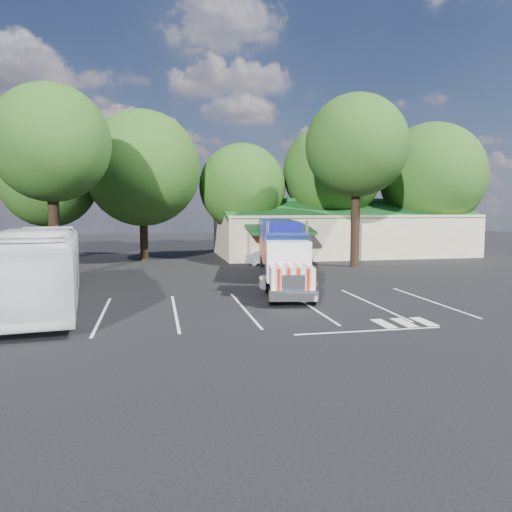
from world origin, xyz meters
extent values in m
plane|color=black|center=(0.00, 0.00, 0.00)|extent=(120.00, 120.00, 0.00)
cube|color=beige|center=(14.00, 18.00, 2.00)|extent=(24.00, 11.00, 4.00)
cube|color=#14481A|center=(14.00, 15.60, 4.50)|extent=(24.20, 6.25, 2.10)
cube|color=#14481A|center=(14.00, 20.40, 4.50)|extent=(24.20, 6.25, 2.10)
cube|color=beige|center=(6.00, 12.30, 1.40)|extent=(5.00, 2.50, 2.80)
cube|color=#14481A|center=(6.00, 11.00, 2.90)|extent=(5.40, 3.19, 0.80)
cylinder|color=black|center=(-13.00, 17.80, 2.00)|extent=(0.70, 0.70, 4.00)
sphere|color=#1B4213|center=(-13.00, 17.80, 7.15)|extent=(8.40, 8.40, 8.40)
cylinder|color=black|center=(-5.00, 16.20, 2.15)|extent=(0.70, 0.70, 4.30)
sphere|color=#1B4213|center=(-5.00, 16.20, 8.05)|extent=(10.00, 10.00, 10.00)
cylinder|color=black|center=(4.00, 17.50, 1.80)|extent=(0.70, 0.70, 3.60)
sphere|color=#1B4213|center=(4.00, 17.50, 6.60)|extent=(8.00, 8.00, 8.00)
cylinder|color=black|center=(13.00, 18.00, 2.25)|extent=(0.70, 0.70, 4.50)
sphere|color=#1B4213|center=(13.00, 18.00, 8.10)|extent=(9.60, 9.60, 9.60)
cylinder|color=black|center=(23.00, 16.80, 1.95)|extent=(0.70, 0.70, 3.90)
sphere|color=#1B4213|center=(23.00, 16.80, 7.80)|extent=(10.40, 10.40, 10.40)
cylinder|color=black|center=(-10.50, 6.00, 3.00)|extent=(0.70, 0.70, 6.00)
sphere|color=#1B4213|center=(-10.50, 6.00, 8.85)|extent=(7.60, 7.60, 7.60)
cylinder|color=black|center=(11.50, 8.50, 3.25)|extent=(0.70, 0.70, 6.50)
sphere|color=#1B4213|center=(11.50, 8.50, 9.50)|extent=(8.00, 8.00, 8.00)
cube|color=black|center=(2.92, -2.92, 0.69)|extent=(2.08, 6.54, 0.23)
cube|color=white|center=(2.29, -6.33, 0.60)|extent=(2.32, 0.64, 0.51)
cube|color=white|center=(2.33, -6.15, 1.16)|extent=(1.11, 0.31, 0.83)
cube|color=white|center=(2.52, -5.10, 1.34)|extent=(2.49, 2.57, 1.06)
cube|color=silver|center=(2.85, -3.28, 1.90)|extent=(2.54, 1.87, 2.13)
cube|color=black|center=(2.74, -3.88, 2.36)|extent=(2.11, 0.46, 0.93)
cube|color=white|center=(2.99, -2.51, 3.10)|extent=(2.38, 0.52, 0.23)
cube|color=navy|center=(3.15, -1.64, 2.08)|extent=(2.61, 2.24, 2.50)
cylinder|color=white|center=(1.95, -2.27, 2.41)|extent=(0.19, 0.19, 3.15)
cylinder|color=white|center=(4.05, -2.66, 2.41)|extent=(0.19, 0.19, 3.15)
cylinder|color=white|center=(1.71, -2.60, 0.69)|extent=(0.87, 1.57, 0.61)
cylinder|color=white|center=(4.16, -3.05, 0.69)|extent=(0.87, 1.57, 0.61)
cube|color=white|center=(4.60, 6.28, 1.99)|extent=(4.50, 12.09, 1.39)
cube|color=#090F57|center=(4.60, 6.28, 3.24)|extent=(4.50, 12.09, 1.11)
cube|color=black|center=(5.30, 10.10, 0.79)|extent=(1.68, 3.39, 0.32)
cube|color=black|center=(3.06, 1.48, 0.65)|extent=(0.13, 0.13, 1.30)
cube|color=black|center=(4.34, 1.24, 0.65)|extent=(0.13, 0.13, 1.30)
cube|color=white|center=(5.68, 12.20, 0.42)|extent=(2.21, 0.51, 0.11)
cylinder|color=black|center=(1.48, -5.39, 0.51)|extent=(0.50, 1.06, 1.02)
cylinder|color=black|center=(3.39, -5.74, 0.51)|extent=(0.50, 1.06, 1.02)
cylinder|color=black|center=(2.24, -1.20, 0.51)|extent=(0.50, 1.06, 1.02)
cylinder|color=black|center=(4.16, -1.55, 0.51)|extent=(0.50, 1.06, 1.02)
cylinder|color=black|center=(2.43, -0.19, 0.51)|extent=(0.50, 1.06, 1.02)
cylinder|color=black|center=(4.34, -0.54, 0.51)|extent=(0.50, 1.06, 1.02)
cylinder|color=black|center=(4.21, 9.55, 0.51)|extent=(0.50, 1.06, 1.02)
cylinder|color=black|center=(6.12, 9.20, 0.51)|extent=(0.50, 1.06, 1.02)
cylinder|color=black|center=(4.41, 10.64, 0.51)|extent=(0.50, 1.06, 1.02)
cylinder|color=black|center=(6.32, 10.29, 0.51)|extent=(0.50, 1.06, 1.02)
imported|color=black|center=(1.82, -5.29, 0.90)|extent=(0.62, 0.76, 1.79)
imported|color=black|center=(3.09, 4.36, 0.41)|extent=(0.63, 1.58, 0.81)
imported|color=silver|center=(-9.33, -3.73, 1.88)|extent=(4.86, 13.80, 3.76)
imported|color=#A7ABAF|center=(5.00, 10.50, 0.61)|extent=(3.93, 2.64, 1.23)
camera|label=1|loc=(-4.02, -28.62, 4.81)|focal=35.00mm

